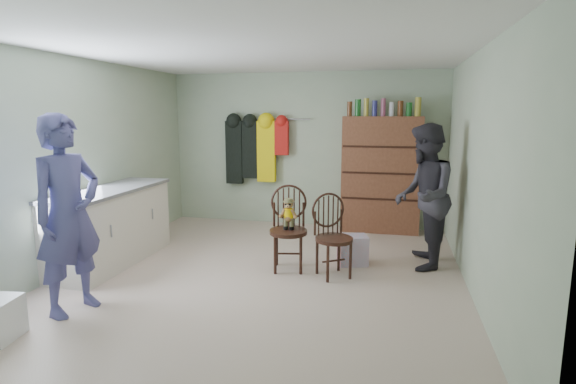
% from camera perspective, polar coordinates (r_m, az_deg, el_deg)
% --- Properties ---
extents(ground_plane, '(5.00, 5.00, 0.00)m').
position_cam_1_polar(ground_plane, '(5.30, -3.17, -10.43)').
color(ground_plane, beige).
rests_on(ground_plane, ground).
extents(room_walls, '(5.00, 5.00, 5.00)m').
position_cam_1_polar(room_walls, '(5.49, -1.78, 7.17)').
color(room_walls, '#ACBB9D').
rests_on(room_walls, ground).
extents(counter, '(0.64, 1.86, 0.94)m').
position_cam_1_polar(counter, '(5.99, -21.50, -4.01)').
color(counter, silver).
rests_on(counter, ground).
extents(chair_front, '(0.52, 0.52, 1.00)m').
position_cam_1_polar(chair_front, '(5.34, 0.07, -3.85)').
color(chair_front, black).
rests_on(chair_front, ground).
extents(chair_far, '(0.58, 0.58, 0.95)m').
position_cam_1_polar(chair_far, '(5.16, 5.60, -5.10)').
color(chair_far, black).
rests_on(chair_far, ground).
extents(striped_bag, '(0.41, 0.36, 0.36)m').
position_cam_1_polar(striped_bag, '(5.64, 8.21, -7.30)').
color(striped_bag, '#E57280').
rests_on(striped_bag, ground).
extents(person_left, '(0.61, 0.77, 1.85)m').
position_cam_1_polar(person_left, '(4.59, -26.14, -2.64)').
color(person_left, '#494986').
rests_on(person_left, ground).
extents(person_right, '(0.68, 0.86, 1.74)m').
position_cam_1_polar(person_right, '(5.58, 16.83, -0.56)').
color(person_right, '#2D2B33').
rests_on(person_right, ground).
extents(dresser, '(1.20, 0.39, 2.08)m').
position_cam_1_polar(dresser, '(7.13, 11.73, 2.28)').
color(dresser, brown).
rests_on(dresser, ground).
extents(coat_rack, '(1.42, 0.12, 1.09)m').
position_cam_1_polar(coat_rack, '(7.51, -4.29, 5.40)').
color(coat_rack, '#99999E').
rests_on(coat_rack, ground).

